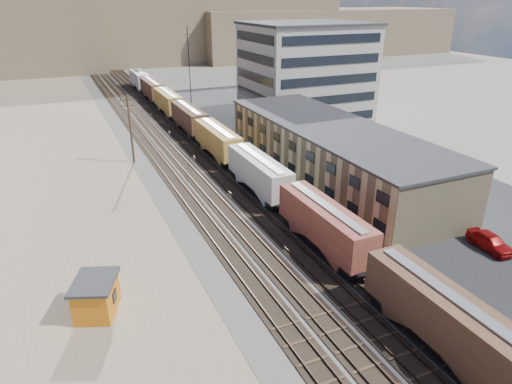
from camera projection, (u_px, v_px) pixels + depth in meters
name	position (u px, v px, depth m)	size (l,w,h in m)	color
ground	(341.00, 310.00, 36.15)	(300.00, 300.00, 0.00)	#6B6356
ballast_bed	(176.00, 141.00, 78.03)	(18.00, 200.00, 0.06)	#4C4742
dirt_yard	(52.00, 179.00, 62.13)	(24.00, 180.00, 0.03)	#756851
asphalt_lot	(333.00, 150.00, 73.75)	(26.00, 120.00, 0.04)	#232326
rail_tracks	(173.00, 141.00, 77.79)	(11.40, 200.00, 0.24)	black
freight_train	(202.00, 128.00, 75.70)	(3.00, 119.74, 4.46)	black
warehouse	(332.00, 152.00, 61.29)	(12.40, 40.40, 7.25)	tan
office_tower	(306.00, 72.00, 89.05)	(22.60, 18.60, 18.45)	#9E998E
utility_pole_north	(130.00, 128.00, 66.05)	(2.20, 0.32, 10.00)	#382619
radio_mast	(190.00, 76.00, 85.07)	(1.20, 0.16, 18.00)	black
hills_north	(92.00, 22.00, 171.32)	(265.00, 80.00, 32.00)	brown
maintenance_shed	(96.00, 296.00, 35.30)	(4.38, 4.89, 2.95)	#CB6E13
parked_car_red	(490.00, 242.00, 44.48)	(1.99, 4.94, 1.68)	#A30F0F
parked_car_silver	(441.00, 194.00, 55.20)	(2.25, 5.52, 1.60)	#AAAEB2
parked_car_blue	(285.00, 121.00, 87.86)	(2.55, 5.52, 1.53)	navy
parked_car_far	(350.00, 125.00, 85.10)	(1.89, 4.70, 1.60)	silver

